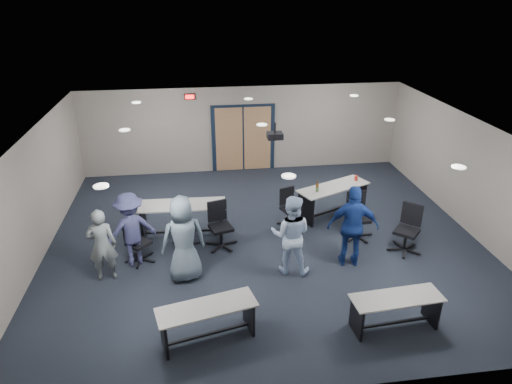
{
  "coord_description": "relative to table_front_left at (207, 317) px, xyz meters",
  "views": [
    {
      "loc": [
        -1.47,
        -9.29,
        5.58
      ],
      "look_at": [
        -0.24,
        -0.3,
        1.39
      ],
      "focal_mm": 32.0,
      "sensor_mm": 36.0,
      "label": 1
    }
  ],
  "objects": [
    {
      "name": "floor",
      "position": [
        1.46,
        3.17,
        -0.46
      ],
      "size": [
        10.0,
        10.0,
        0.0
      ],
      "primitive_type": "plane",
      "color": "#1B222C",
      "rests_on": "ground"
    },
    {
      "name": "back_wall",
      "position": [
        1.46,
        7.67,
        0.89
      ],
      "size": [
        10.0,
        0.04,
        2.7
      ],
      "primitive_type": "cube",
      "color": "gray",
      "rests_on": "floor"
    },
    {
      "name": "front_wall",
      "position": [
        1.46,
        -1.33,
        0.89
      ],
      "size": [
        10.0,
        0.04,
        2.7
      ],
      "primitive_type": "cube",
      "color": "gray",
      "rests_on": "floor"
    },
    {
      "name": "left_wall",
      "position": [
        -3.54,
        3.17,
        0.89
      ],
      "size": [
        0.04,
        9.0,
        2.7
      ],
      "primitive_type": "cube",
      "color": "gray",
      "rests_on": "floor"
    },
    {
      "name": "right_wall",
      "position": [
        6.46,
        3.17,
        0.89
      ],
      "size": [
        0.04,
        9.0,
        2.7
      ],
      "primitive_type": "cube",
      "color": "gray",
      "rests_on": "floor"
    },
    {
      "name": "ceiling",
      "position": [
        1.46,
        3.17,
        2.24
      ],
      "size": [
        10.0,
        9.0,
        0.04
      ],
      "primitive_type": "cube",
      "color": "silver",
      "rests_on": "back_wall"
    },
    {
      "name": "double_door",
      "position": [
        1.46,
        7.63,
        0.59
      ],
      "size": [
        2.0,
        0.07,
        2.2
      ],
      "color": "black",
      "rests_on": "back_wall"
    },
    {
      "name": "exit_sign",
      "position": [
        -0.14,
        7.61,
        1.99
      ],
      "size": [
        0.32,
        0.07,
        0.18
      ],
      "color": "black",
      "rests_on": "back_wall"
    },
    {
      "name": "ceiling_projector",
      "position": [
        1.76,
        3.66,
        1.94
      ],
      "size": [
        0.35,
        0.32,
        0.37
      ],
      "color": "black",
      "rests_on": "ceiling"
    },
    {
      "name": "ceiling_can_lights",
      "position": [
        1.46,
        3.42,
        2.21
      ],
      "size": [
        6.24,
        5.74,
        0.02
      ],
      "primitive_type": null,
      "color": "white",
      "rests_on": "ceiling"
    },
    {
      "name": "table_front_left",
      "position": [
        0.0,
        0.0,
        0.0
      ],
      "size": [
        1.75,
        0.93,
        0.68
      ],
      "rotation": [
        0.0,
        0.0,
        0.23
      ],
      "color": "#A6A39D",
      "rests_on": "floor"
    },
    {
      "name": "table_front_right",
      "position": [
        3.26,
        -0.16,
        -0.02
      ],
      "size": [
        1.63,
        0.65,
        0.65
      ],
      "rotation": [
        0.0,
        0.0,
        0.07
      ],
      "color": "#A6A39D",
      "rests_on": "floor"
    },
    {
      "name": "table_back_left",
      "position": [
        -0.45,
        3.61,
        0.11
      ],
      "size": [
        2.09,
        0.77,
        0.84
      ],
      "rotation": [
        0.0,
        0.0,
        -0.04
      ],
      "color": "#A6A39D",
      "rests_on": "floor"
    },
    {
      "name": "table_back_right",
      "position": [
        3.42,
        4.2,
        0.09
      ],
      "size": [
        2.06,
        1.4,
        1.09
      ],
      "rotation": [
        0.0,
        0.0,
        0.42
      ],
      "color": "#A6A39D",
      "rests_on": "floor"
    },
    {
      "name": "chair_back_a",
      "position": [
        -0.39,
        3.09,
        0.02
      ],
      "size": [
        0.7,
        0.7,
        0.96
      ],
      "primitive_type": null,
      "rotation": [
        0.0,
        0.0,
        0.17
      ],
      "color": "black",
      "rests_on": "floor"
    },
    {
      "name": "chair_back_b",
      "position": [
        0.43,
        2.98,
        0.08
      ],
      "size": [
        0.84,
        0.84,
        1.08
      ],
      "primitive_type": null,
      "rotation": [
        0.0,
        0.0,
        0.28
      ],
      "color": "black",
      "rests_on": "floor"
    },
    {
      "name": "chair_back_c",
      "position": [
        2.22,
        3.76,
        0.02
      ],
      "size": [
        0.79,
        0.79,
        0.97
      ],
      "primitive_type": null,
      "rotation": [
        0.0,
        0.0,
        0.38
      ],
      "color": "black",
      "rests_on": "floor"
    },
    {
      "name": "chair_back_d",
      "position": [
        3.67,
        2.96,
        0.09
      ],
      "size": [
        0.72,
        0.72,
        1.11
      ],
      "primitive_type": null,
      "rotation": [
        0.0,
        0.0,
        0.04
      ],
      "color": "black",
      "rests_on": "floor"
    },
    {
      "name": "chair_loose_left",
      "position": [
        -1.37,
        2.61,
        0.02
      ],
      "size": [
        0.87,
        0.87,
        0.97
      ],
      "primitive_type": null,
      "rotation": [
        0.0,
        0.0,
        0.8
      ],
      "color": "black",
      "rests_on": "floor"
    },
    {
      "name": "chair_loose_right",
      "position": [
        4.53,
        2.22,
        0.09
      ],
      "size": [
        0.98,
        0.98,
        1.1
      ],
      "primitive_type": null,
      "rotation": [
        0.0,
        0.0,
        -0.74
      ],
      "color": "black",
      "rests_on": "floor"
    },
    {
      "name": "person_gray",
      "position": [
        -2.01,
        2.06,
        0.33
      ],
      "size": [
        0.61,
        0.43,
        1.58
      ],
      "primitive_type": "imported",
      "rotation": [
        0.0,
        0.0,
        3.24
      ],
      "color": "gray",
      "rests_on": "floor"
    },
    {
      "name": "person_plaid",
      "position": [
        -0.38,
        1.87,
        0.45
      ],
      "size": [
        1.0,
        0.76,
        1.83
      ],
      "primitive_type": "imported",
      "rotation": [
        0.0,
        0.0,
        3.36
      ],
      "color": "slate",
      "rests_on": "floor"
    },
    {
      "name": "person_lightblue",
      "position": [
        1.8,
        1.81,
        0.4
      ],
      "size": [
        1.0,
        0.88,
        1.74
      ],
      "primitive_type": "imported",
      "rotation": [
        0.0,
        0.0,
        2.83
      ],
      "color": "#BFD8FD",
      "rests_on": "floor"
    },
    {
      "name": "person_navy",
      "position": [
        3.14,
        1.89,
        0.45
      ],
      "size": [
        1.14,
        0.64,
        1.83
      ],
      "primitive_type": "imported",
      "rotation": [
        0.0,
        0.0,
        2.96
      ],
      "color": "navy",
      "rests_on": "floor"
    },
    {
      "name": "person_back",
      "position": [
        -1.49,
        2.56,
        0.37
      ],
      "size": [
        1.22,
        0.98,
        1.66
      ],
      "primitive_type": "imported",
      "rotation": [
        0.0,
        0.0,
        3.53
      ],
      "color": "#3D3F6F",
      "rests_on": "floor"
    }
  ]
}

